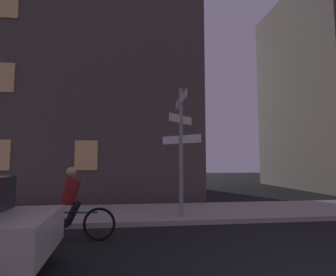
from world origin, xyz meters
TOP-DOWN VIEW (x-y plane):
  - sidewalk_kerb at (0.00, 6.59)m, footprint 40.00×3.03m
  - signpost at (-1.43, 5.52)m, footprint 0.99×1.76m
  - cyclist at (-4.16, 4.02)m, footprint 1.81×0.37m
  - building_left_block at (-4.73, 13.37)m, footprint 9.99×9.00m

SIDE VIEW (x-z plane):
  - sidewalk_kerb at x=0.00m, z-range 0.00..0.14m
  - cyclist at x=-4.16m, z-range -0.06..1.55m
  - signpost at x=-1.43m, z-range 0.50..4.29m
  - building_left_block at x=-4.73m, z-range 0.00..12.30m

